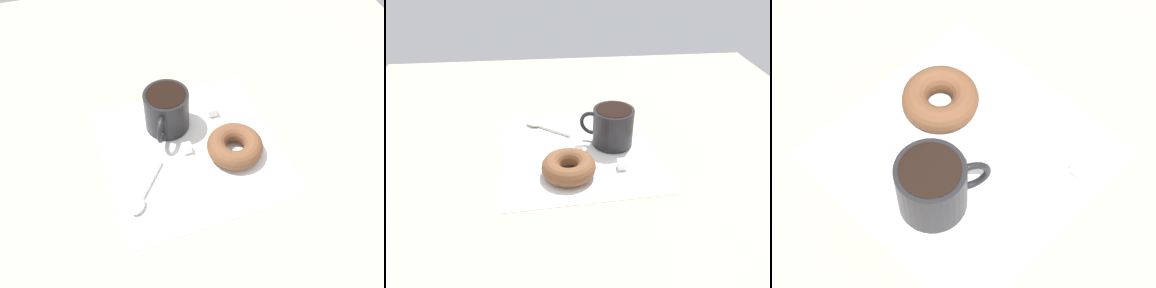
{
  "view_description": "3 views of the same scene",
  "coord_description": "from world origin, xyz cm",
  "views": [
    {
      "loc": [
        -51.59,
        16.01,
        63.49
      ],
      "look_at": [
        -2.83,
        1.88,
        2.3
      ],
      "focal_mm": 40.0,
      "sensor_mm": 36.0,
      "label": 1
    },
    {
      "loc": [
        -9.27,
        -63.59,
        44.57
      ],
      "look_at": [
        -2.83,
        1.88,
        2.3
      ],
      "focal_mm": 35.0,
      "sensor_mm": 36.0,
      "label": 2
    },
    {
      "loc": [
        26.32,
        34.02,
        72.7
      ],
      "look_at": [
        -2.83,
        1.88,
        2.3
      ],
      "focal_mm": 60.0,
      "sensor_mm": 36.0,
      "label": 3
    }
  ],
  "objects": [
    {
      "name": "ground_plane",
      "position": [
        0.0,
        0.0,
        -1.0
      ],
      "size": [
        120.0,
        120.0,
        2.0
      ],
      "primitive_type": "cube",
      "color": "tan"
    },
    {
      "name": "napkin",
      "position": [
        -2.83,
        1.88,
        0.15
      ],
      "size": [
        34.29,
        34.29,
        0.3
      ],
      "primitive_type": "cube",
      "rotation": [
        0.0,
        0.0,
        0.06
      ],
      "color": "white",
      "rests_on": "ground_plane"
    },
    {
      "name": "coffee_cup",
      "position": [
        4.82,
        4.76,
        4.6
      ],
      "size": [
        11.41,
        8.7,
        8.32
      ],
      "color": "black",
      "rests_on": "napkin"
    },
    {
      "name": "donut",
      "position": [
        -5.37,
        -5.7,
        2.12
      ],
      "size": [
        10.52,
        10.52,
        3.64
      ],
      "primitive_type": "torus",
      "color": "brown",
      "rests_on": "napkin"
    },
    {
      "name": "spoon",
      "position": [
        -11.05,
        13.3,
        0.7
      ],
      "size": [
        10.62,
        8.46,
        0.9
      ],
      "color": "#B7B2A8",
      "rests_on": "napkin"
    },
    {
      "name": "sugar_cube",
      "position": [
        5.31,
        -4.66,
        1.21
      ],
      "size": [
        1.81,
        1.81,
        1.81
      ],
      "primitive_type": "cube",
      "color": "white",
      "rests_on": "napkin"
    },
    {
      "name": "sugar_cube_extra",
      "position": [
        -2.6,
        2.85,
        1.13
      ],
      "size": [
        1.67,
        1.67,
        1.67
      ],
      "primitive_type": "cube",
      "color": "white",
      "rests_on": "napkin"
    }
  ]
}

